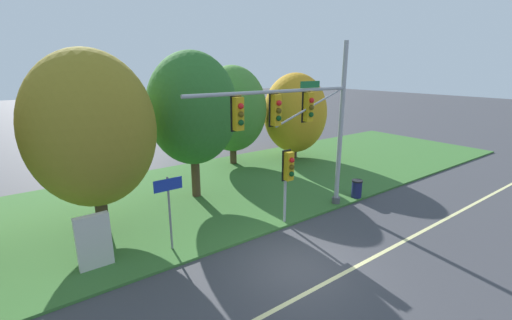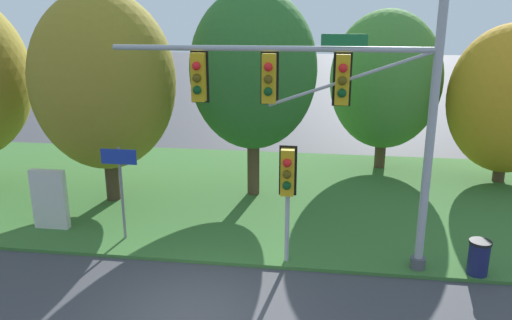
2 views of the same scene
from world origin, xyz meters
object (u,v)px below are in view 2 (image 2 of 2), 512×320
Objects in this scene: traffic_signal_mast at (331,98)px; trash_bin at (479,257)px; info_kiosk at (50,200)px; tree_behind_signpost at (253,70)px; tree_mid_verge at (385,80)px; tree_tall_centre at (509,99)px; pedestrian_signal_near_kerb at (287,180)px; route_sign_post at (121,178)px; tree_left_of_mast at (104,82)px.

traffic_signal_mast is 5.62m from trash_bin.
traffic_signal_mast is 9.30m from info_kiosk.
tree_behind_signpost reaches higher than tree_mid_verge.
tree_mid_verge is at bearing 164.03° from tree_tall_centre.
route_sign_post is (-4.93, 0.91, -0.47)m from pedestrian_signal_near_kerb.
tree_tall_centre is (4.58, -1.31, -0.50)m from tree_mid_verge.
traffic_signal_mast is at bearing -104.06° from tree_mid_verge.
info_kiosk is (-2.56, 0.40, -0.97)m from route_sign_post.
tree_behind_signpost reaches higher than route_sign_post.
tree_tall_centre is at bearing 69.70° from trash_bin.
traffic_signal_mast is 5.77m from tree_behind_signpost.
route_sign_post is at bearing -8.88° from info_kiosk.
trash_bin is (6.62, -5.20, -4.11)m from tree_behind_signpost.
tree_left_of_mast reaches higher than route_sign_post.
trash_bin is (12.44, -1.19, -0.47)m from info_kiosk.
tree_mid_verge is at bearing 75.94° from traffic_signal_mast.
traffic_signal_mast reaches higher than tree_behind_signpost.
trash_bin is at bearing -1.49° from traffic_signal_mast.
pedestrian_signal_near_kerb is at bearing -72.58° from tree_behind_signpost.
traffic_signal_mast reaches higher than trash_bin.
traffic_signal_mast is at bearing -130.99° from tree_tall_centre.
route_sign_post reaches higher than info_kiosk.
info_kiosk is at bearing -107.74° from tree_left_of_mast.
info_kiosk is 2.04× the size of trash_bin.
traffic_signal_mast is at bearing -7.28° from info_kiosk.
trash_bin is (3.92, -0.10, -4.03)m from traffic_signal_mast.
traffic_signal_mast is 2.52× the size of pedestrian_signal_near_kerb.
tree_left_of_mast is at bearing 148.84° from pedestrian_signal_near_kerb.
route_sign_post is (-5.96, 0.69, -2.59)m from traffic_signal_mast.
info_kiosk is at bearing 172.72° from traffic_signal_mast.
tree_behind_signpost is at bearing 53.48° from route_sign_post.
tree_tall_centre reaches higher than trash_bin.
pedestrian_signal_near_kerb is 1.16× the size of route_sign_post.
tree_behind_signpost is at bearing 117.93° from traffic_signal_mast.
pedestrian_signal_near_kerb is at bearing -31.16° from tree_left_of_mast.
info_kiosk is (-8.52, 1.09, -3.55)m from traffic_signal_mast.
tree_tall_centre is 3.27× the size of info_kiosk.
traffic_signal_mast is at bearing 12.35° from pedestrian_signal_near_kerb.
traffic_signal_mast is 8.55m from tree_left_of_mast.
pedestrian_signal_near_kerb is at bearing -10.51° from route_sign_post.
tree_mid_verge is 4.79m from tree_tall_centre.
tree_tall_centre is 17.03m from info_kiosk.
pedestrian_signal_near_kerb is 1.72× the size of info_kiosk.
route_sign_post is 6.10m from tree_behind_signpost.
trash_bin is (1.61, -9.34, -3.35)m from tree_mid_verge.
tree_mid_verge is (2.31, 9.24, -0.68)m from traffic_signal_mast.
route_sign_post is 4.24m from tree_left_of_mast.
tree_behind_signpost is at bearing 107.42° from pedestrian_signal_near_kerb.
tree_behind_signpost reaches higher than info_kiosk.
tree_left_of_mast is at bearing -164.08° from tree_tall_centre.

